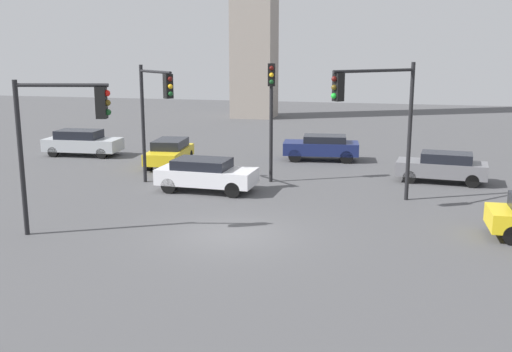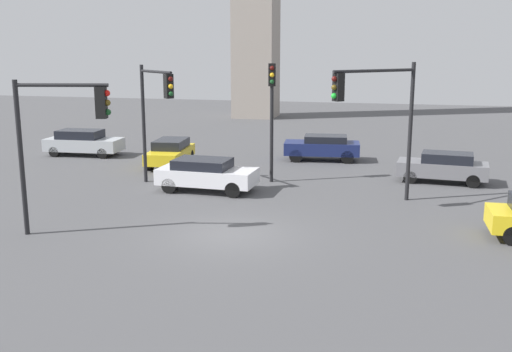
# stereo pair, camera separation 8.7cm
# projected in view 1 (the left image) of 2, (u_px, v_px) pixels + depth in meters

# --- Properties ---
(ground_plane) EXTENTS (99.04, 99.04, 0.00)m
(ground_plane) POSITION_uv_depth(u_px,v_px,m) (230.00, 234.00, 19.77)
(ground_plane) COLOR #4C4C4F
(traffic_light_0) EXTENTS (0.39, 0.49, 5.39)m
(traffic_light_0) POSITION_uv_depth(u_px,v_px,m) (271.00, 101.00, 26.69)
(traffic_light_0) COLOR black
(traffic_light_0) RESTS_ON ground_plane
(traffic_light_1) EXTENTS (2.30, 2.05, 5.33)m
(traffic_light_1) POSITION_uv_depth(u_px,v_px,m) (155.00, 102.00, 25.64)
(traffic_light_1) COLOR black
(traffic_light_1) RESTS_ON ground_plane
(traffic_light_2) EXTENTS (2.93, 3.00, 5.52)m
(traffic_light_2) POSITION_uv_depth(u_px,v_px,m) (377.00, 105.00, 22.45)
(traffic_light_2) COLOR black
(traffic_light_2) RESTS_ON ground_plane
(traffic_light_3) EXTENTS (3.03, 0.85, 5.08)m
(traffic_light_3) POSITION_uv_depth(u_px,v_px,m) (61.00, 125.00, 18.92)
(traffic_light_3) COLOR black
(traffic_light_3) RESTS_ON ground_plane
(car_0) EXTENTS (4.24, 1.98, 1.40)m
(car_0) POSITION_uv_depth(u_px,v_px,m) (206.00, 174.00, 25.54)
(car_0) COLOR silver
(car_0) RESTS_ON ground_plane
(car_1) EXTENTS (4.10, 1.95, 1.39)m
(car_1) POSITION_uv_depth(u_px,v_px,m) (443.00, 167.00, 27.21)
(car_1) COLOR slate
(car_1) RESTS_ON ground_plane
(car_2) EXTENTS (4.22, 2.12, 1.39)m
(car_2) POSITION_uv_depth(u_px,v_px,m) (322.00, 147.00, 32.53)
(car_2) COLOR navy
(car_2) RESTS_ON ground_plane
(car_3) EXTENTS (4.40, 2.00, 1.47)m
(car_3) POSITION_uv_depth(u_px,v_px,m) (82.00, 142.00, 34.02)
(car_3) COLOR #ADB2B7
(car_3) RESTS_ON ground_plane
(car_4) EXTENTS (2.08, 4.18, 1.36)m
(car_4) POSITION_uv_depth(u_px,v_px,m) (170.00, 152.00, 31.17)
(car_4) COLOR yellow
(car_4) RESTS_ON ground_plane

